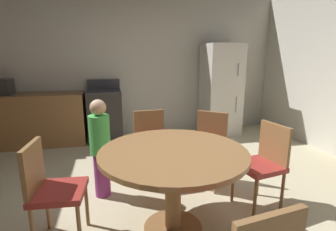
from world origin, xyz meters
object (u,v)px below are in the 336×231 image
object	(u,v)px
chair_east	(264,160)
chair_north	(151,141)
dining_table	(173,167)
chair_west	(50,186)
refrigerator	(221,90)
person_child	(100,146)
oven_range	(105,115)
chair_northeast	(209,143)

from	to	relation	value
chair_east	chair_north	xyz separation A→B (m)	(-1.02, 0.84, 0.00)
dining_table	chair_west	xyz separation A→B (m)	(-1.00, 0.09, -0.10)
refrigerator	person_child	bearing A→B (deg)	-139.35
chair_west	person_child	size ratio (longest dim) A/B	0.80
oven_range	person_child	bearing A→B (deg)	-90.86
dining_table	chair_west	world-z (taller)	chair_west
chair_northeast	person_child	distance (m)	1.26
dining_table	chair_north	size ratio (longest dim) A/B	1.43
dining_table	chair_west	distance (m)	1.01
chair_east	chair_northeast	bearing A→B (deg)	-69.56
refrigerator	dining_table	bearing A→B (deg)	-121.54
chair_east	person_child	world-z (taller)	person_child
refrigerator	chair_east	world-z (taller)	refrigerator
refrigerator	chair_west	xyz separation A→B (m)	(-2.67, -2.62, -0.38)
chair_north	chair_west	xyz separation A→B (m)	(-0.97, -0.91, 0.00)
chair_north	chair_west	bearing A→B (deg)	-48.47
chair_northeast	chair_west	xyz separation A→B (m)	(-1.64, -0.68, 0.00)
dining_table	chair_northeast	bearing A→B (deg)	50.45
person_child	dining_table	bearing A→B (deg)	-0.00
oven_range	chair_northeast	xyz separation A→B (m)	(1.23, -1.99, 0.03)
chair_east	oven_range	bearing A→B (deg)	-68.28
chair_northeast	oven_range	bearing A→B (deg)	-108.78
oven_range	chair_north	size ratio (longest dim) A/B	1.26
refrigerator	oven_range	bearing A→B (deg)	178.63
refrigerator	chair_north	distance (m)	2.44
chair_north	chair_northeast	xyz separation A→B (m)	(0.67, -0.23, 0.00)
oven_range	chair_west	bearing A→B (deg)	-98.75
chair_west	person_child	bearing A→B (deg)	65.25
refrigerator	chair_north	bearing A→B (deg)	-134.74
dining_table	chair_east	distance (m)	1.01
oven_range	dining_table	size ratio (longest dim) A/B	0.88
chair_east	chair_west	bearing A→B (deg)	-7.45
refrigerator	person_child	size ratio (longest dim) A/B	1.61
chair_north	dining_table	bearing A→B (deg)	0.00
oven_range	refrigerator	bearing A→B (deg)	-1.37
refrigerator	chair_east	xyz separation A→B (m)	(-0.67, -2.55, -0.38)
oven_range	dining_table	distance (m)	2.83
chair_east	chair_northeast	xyz separation A→B (m)	(-0.35, 0.61, 0.00)
refrigerator	chair_west	distance (m)	3.76
person_child	refrigerator	bearing A→B (deg)	91.15
refrigerator	chair_west	bearing A→B (deg)	-135.50
refrigerator	chair_west	size ratio (longest dim) A/B	2.02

